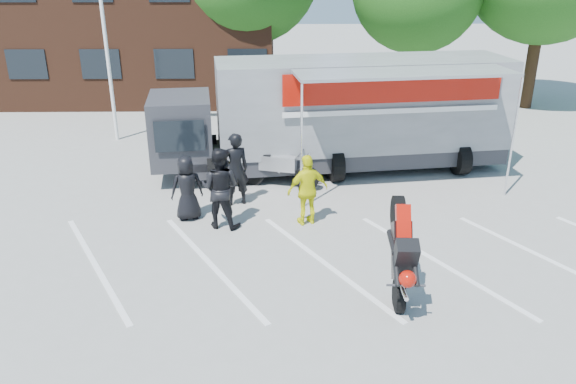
{
  "coord_description": "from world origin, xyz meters",
  "views": [
    {
      "loc": [
        -0.76,
        -9.32,
        5.86
      ],
      "look_at": [
        -0.56,
        1.79,
        1.3
      ],
      "focal_mm": 35.0,
      "sensor_mm": 36.0,
      "label": 1
    }
  ],
  "objects_px": {
    "parked_motorcycle": "(280,187)",
    "spectator_hivis": "(308,190)",
    "spectator_leather_b": "(235,169)",
    "spectator_leather_a": "(187,188)",
    "transporter_truck": "(343,168)",
    "stunt_bike_rider": "(393,289)",
    "spectator_leather_c": "(220,188)"
  },
  "relations": [
    {
      "from": "parked_motorcycle",
      "to": "spectator_hivis",
      "type": "distance_m",
      "value": 2.6
    },
    {
      "from": "spectator_leather_b",
      "to": "spectator_leather_a",
      "type": "bearing_deg",
      "value": 18.26
    },
    {
      "from": "transporter_truck",
      "to": "parked_motorcycle",
      "type": "bearing_deg",
      "value": -150.02
    },
    {
      "from": "stunt_bike_rider",
      "to": "spectator_leather_a",
      "type": "distance_m",
      "value": 5.58
    },
    {
      "from": "parked_motorcycle",
      "to": "spectator_leather_a",
      "type": "relative_size",
      "value": 1.41
    },
    {
      "from": "parked_motorcycle",
      "to": "spectator_leather_a",
      "type": "height_order",
      "value": "spectator_leather_a"
    },
    {
      "from": "spectator_leather_b",
      "to": "parked_motorcycle",
      "type": "bearing_deg",
      "value": -154.58
    },
    {
      "from": "stunt_bike_rider",
      "to": "spectator_leather_c",
      "type": "distance_m",
      "value": 4.69
    },
    {
      "from": "spectator_leather_c",
      "to": "spectator_hivis",
      "type": "relative_size",
      "value": 1.13
    },
    {
      "from": "transporter_truck",
      "to": "spectator_hivis",
      "type": "xyz_separation_m",
      "value": [
        -1.3,
        -3.87,
        0.87
      ]
    },
    {
      "from": "stunt_bike_rider",
      "to": "spectator_leather_c",
      "type": "bearing_deg",
      "value": 143.89
    },
    {
      "from": "stunt_bike_rider",
      "to": "spectator_leather_a",
      "type": "height_order",
      "value": "spectator_leather_a"
    },
    {
      "from": "parked_motorcycle",
      "to": "spectator_leather_b",
      "type": "relative_size",
      "value": 1.18
    },
    {
      "from": "spectator_leather_b",
      "to": "spectator_leather_c",
      "type": "xyz_separation_m",
      "value": [
        -0.27,
        -1.32,
        0.02
      ]
    },
    {
      "from": "transporter_truck",
      "to": "spectator_leather_b",
      "type": "distance_m",
      "value": 4.19
    },
    {
      "from": "stunt_bike_rider",
      "to": "spectator_leather_b",
      "type": "relative_size",
      "value": 1.11
    },
    {
      "from": "stunt_bike_rider",
      "to": "spectator_hivis",
      "type": "distance_m",
      "value": 3.45
    },
    {
      "from": "spectator_leather_a",
      "to": "spectator_leather_b",
      "type": "distance_m",
      "value": 1.42
    },
    {
      "from": "transporter_truck",
      "to": "spectator_leather_a",
      "type": "distance_m",
      "value": 5.55
    },
    {
      "from": "spectator_leather_a",
      "to": "transporter_truck",
      "type": "bearing_deg",
      "value": -157.63
    },
    {
      "from": "spectator_leather_a",
      "to": "spectator_leather_b",
      "type": "height_order",
      "value": "spectator_leather_b"
    },
    {
      "from": "transporter_truck",
      "to": "spectator_hivis",
      "type": "distance_m",
      "value": 4.17
    },
    {
      "from": "stunt_bike_rider",
      "to": "spectator_leather_b",
      "type": "height_order",
      "value": "spectator_leather_b"
    },
    {
      "from": "stunt_bike_rider",
      "to": "transporter_truck",
      "type": "bearing_deg",
      "value": 94.53
    },
    {
      "from": "stunt_bike_rider",
      "to": "spectator_hivis",
      "type": "height_order",
      "value": "spectator_hivis"
    },
    {
      "from": "spectator_leather_c",
      "to": "spectator_hivis",
      "type": "height_order",
      "value": "spectator_leather_c"
    },
    {
      "from": "spectator_leather_a",
      "to": "spectator_hivis",
      "type": "height_order",
      "value": "spectator_hivis"
    },
    {
      "from": "stunt_bike_rider",
      "to": "spectator_leather_a",
      "type": "relative_size",
      "value": 1.32
    },
    {
      "from": "stunt_bike_rider",
      "to": "spectator_leather_a",
      "type": "bearing_deg",
      "value": 145.83
    },
    {
      "from": "transporter_truck",
      "to": "stunt_bike_rider",
      "type": "xyz_separation_m",
      "value": [
        0.21,
        -6.85,
        0.0
      ]
    },
    {
      "from": "parked_motorcycle",
      "to": "spectator_leather_c",
      "type": "height_order",
      "value": "spectator_leather_c"
    },
    {
      "from": "transporter_truck",
      "to": "spectator_leather_c",
      "type": "distance_m",
      "value": 5.29
    }
  ]
}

